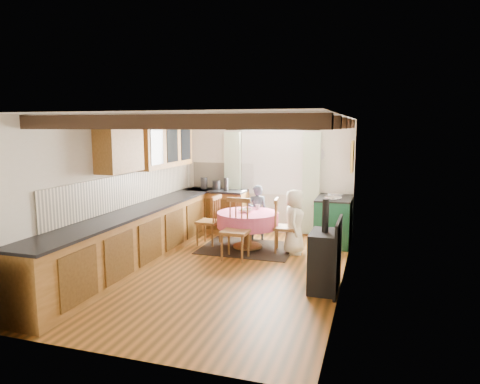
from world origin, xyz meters
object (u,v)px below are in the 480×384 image
(child_right, at_px, (294,222))
(child_far, at_px, (257,213))
(chair_near, at_px, (235,229))
(aga_range, at_px, (334,220))
(chair_right, at_px, (285,226))
(chair_left, at_px, (209,220))
(cup, at_px, (258,207))
(dining_table, at_px, (248,230))
(cast_iron_stove, at_px, (325,245))

(child_right, bearing_deg, child_far, 45.36)
(chair_near, bearing_deg, aga_range, 46.66)
(chair_near, xyz_separation_m, chair_right, (0.73, 0.68, -0.03))
(chair_near, height_order, chair_left, chair_near)
(child_far, relative_size, cup, 11.49)
(chair_right, bearing_deg, child_far, 40.35)
(dining_table, relative_size, child_right, 0.98)
(dining_table, distance_m, child_far, 0.67)
(child_right, bearing_deg, cup, 55.50)
(chair_near, bearing_deg, cup, 85.78)
(child_right, bearing_deg, dining_table, 79.96)
(dining_table, bearing_deg, chair_left, 177.53)
(chair_near, bearing_deg, child_far, 90.69)
(aga_range, relative_size, cast_iron_stove, 0.79)
(cup, bearing_deg, chair_left, -159.59)
(dining_table, height_order, chair_right, chair_right)
(dining_table, xyz_separation_m, child_right, (0.88, -0.06, 0.24))
(chair_right, bearing_deg, cast_iron_stove, -158.53)
(chair_right, distance_m, child_far, 0.98)
(chair_right, distance_m, cup, 0.77)
(chair_left, relative_size, child_right, 0.83)
(chair_left, bearing_deg, child_right, 90.49)
(child_far, bearing_deg, child_right, 122.81)
(dining_table, relative_size, cast_iron_stove, 0.89)
(chair_near, distance_m, cup, 1.10)
(aga_range, bearing_deg, chair_near, -134.82)
(dining_table, bearing_deg, cup, 75.57)
(chair_left, bearing_deg, cast_iron_stove, 58.26)
(chair_near, relative_size, child_right, 0.90)
(chair_near, xyz_separation_m, child_right, (0.90, 0.64, 0.06))
(aga_range, height_order, child_far, child_far)
(cast_iron_stove, bearing_deg, chair_near, 148.92)
(chair_near, distance_m, aga_range, 2.14)
(chair_left, relative_size, chair_right, 0.99)
(chair_left, xyz_separation_m, chair_right, (1.52, -0.06, 0.01))
(dining_table, bearing_deg, chair_right, -1.93)
(aga_range, relative_size, child_right, 0.87)
(child_far, bearing_deg, cup, 89.43)
(chair_near, xyz_separation_m, aga_range, (1.51, 1.52, -0.06))
(chair_left, relative_size, cup, 9.96)
(dining_table, relative_size, chair_right, 1.16)
(chair_right, height_order, aga_range, chair_right)
(chair_left, xyz_separation_m, child_right, (1.68, -0.10, 0.10))
(chair_near, xyz_separation_m, cast_iron_stove, (1.62, -0.97, 0.12))
(child_far, xyz_separation_m, cup, (0.09, -0.27, 0.17))
(cup, bearing_deg, dining_table, -104.43)
(cast_iron_stove, bearing_deg, cup, 126.42)
(aga_range, distance_m, child_far, 1.50)
(chair_left, relative_size, child_far, 0.87)
(chair_right, bearing_deg, child_right, -109.80)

